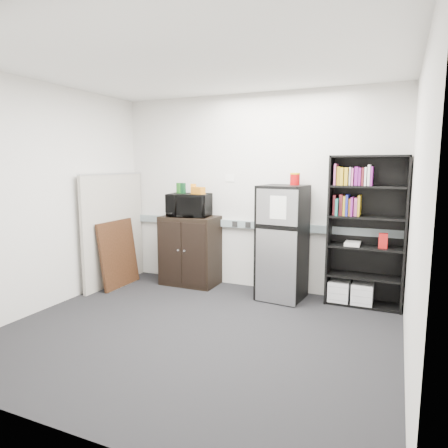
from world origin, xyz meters
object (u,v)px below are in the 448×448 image
cubicle_partition (114,229)px  cabinet (190,250)px  bookshelf (364,228)px  refrigerator (282,243)px  microwave (189,205)px

cubicle_partition → cabinet: 1.15m
bookshelf → refrigerator: 1.02m
bookshelf → refrigerator: size_ratio=1.25×
bookshelf → cubicle_partition: 3.45m
cubicle_partition → refrigerator: cubicle_partition is taller
microwave → bookshelf: bearing=-7.7°
bookshelf → cabinet: (-2.38, -0.07, -0.47)m
cubicle_partition → microwave: (1.03, 0.40, 0.35)m
bookshelf → microwave: size_ratio=3.15×
bookshelf → cabinet: bookshelf is taller
microwave → refrigerator: (1.39, -0.06, -0.43)m
cabinet → refrigerator: bearing=-3.3°
cabinet → refrigerator: (1.39, -0.08, 0.24)m
cubicle_partition → microwave: bearing=21.5°
microwave → refrigerator: size_ratio=0.40×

